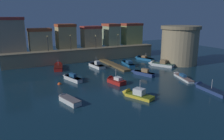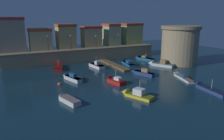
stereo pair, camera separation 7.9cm
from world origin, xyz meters
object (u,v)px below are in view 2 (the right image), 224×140
Objects in this scene: fortress_tower at (180,45)px; moored_boat_8 at (95,65)px; moored_boat_0 at (71,78)px; moored_boat_12 at (114,80)px; moored_boat_5 at (59,66)px; mooring_buoy_1 at (60,84)px; mooring_buoy_0 at (135,90)px; moored_boat_2 at (142,58)px; moored_boat_9 at (67,99)px; moored_boat_4 at (142,73)px; moored_boat_7 at (207,88)px; moored_boat_1 at (127,63)px; moored_boat_3 at (134,94)px; moored_boat_6 at (159,64)px; quay_lamp_0 at (48,41)px; quay_lamp_3 at (118,38)px; quay_lamp_1 at (71,40)px; quay_lamp_2 at (96,40)px.

moored_boat_8 is (-20.61, 6.21, -4.38)m from fortress_tower.
moored_boat_12 is at bearing -145.20° from moored_boat_0.
moored_boat_5 reaches higher than mooring_buoy_1.
moored_boat_5 is 15.07× the size of mooring_buoy_0.
mooring_buoy_0 is 0.64× the size of mooring_buoy_1.
moored_boat_8 is 1.41× the size of moored_boat_12.
moored_boat_2 is (-5.46, 8.24, -4.43)m from fortress_tower.
moored_boat_9 is at bearing -159.12° from fortress_tower.
moored_boat_4 is 13.40m from moored_boat_7.
moored_boat_3 is (-10.39, -20.02, 0.01)m from moored_boat_1.
moored_boat_1 is (16.59, 7.16, -0.07)m from moored_boat_0.
moored_boat_6 is (16.51, 14.91, 0.06)m from moored_boat_3.
moored_boat_7 reaches higher than moored_boat_0.
moored_boat_7 is (-4.21, -17.80, -0.15)m from moored_boat_6.
quay_lamp_0 reaches higher than moored_boat_7.
moored_boat_2 is at bearing -56.01° from moored_boat_1.
quay_lamp_3 is 0.52× the size of moored_boat_6.
moored_boat_0 is 0.87× the size of moored_boat_5.
mooring_buoy_0 is 13.54m from mooring_buoy_1.
quay_lamp_1 reaches higher than moored_boat_4.
quay_lamp_3 is 8.96m from moored_boat_2.
moored_boat_3 is at bearing -170.61° from moored_boat_0.
fortress_tower is 1.55× the size of moored_boat_2.
moored_boat_12 is at bearing -161.79° from fortress_tower.
moored_boat_9 is at bearing -130.40° from quay_lamp_3.
moored_boat_8 reaches higher than moored_boat_7.
mooring_buoy_1 is at bearing 13.54° from moored_boat_3.
moored_boat_0 is 0.92× the size of moored_boat_6.
moored_boat_5 is at bearing 87.58° from moored_boat_1.
quay_lamp_2 is at bearing -46.44° from moored_boat_9.
moored_boat_3 reaches higher than moored_boat_12.
moored_boat_12 is (-5.08, -20.86, -5.21)m from quay_lamp_2.
moored_boat_1 is at bearing -64.95° from moored_boat_9.
quay_lamp_3 reaches higher than moored_boat_4.
moored_boat_0 is 0.93× the size of moored_boat_8.
fortress_tower reaches higher than moored_boat_9.
moored_boat_5 is at bearing 42.02° from moored_boat_7.
quay_lamp_3 is at bearing -66.36° from moored_boat_0.
moored_boat_4 is 7.94× the size of mooring_buoy_1.
moored_boat_8 reaches higher than mooring_buoy_0.
quay_lamp_1 is at bearing -33.14° from moored_boat_0.
moored_boat_1 is (4.90, -8.38, -5.26)m from quay_lamp_2.
quay_lamp_1 is (-24.24, 13.52, 1.08)m from fortress_tower.
moored_boat_3 is at bearing -86.94° from quay_lamp_1.
quay_lamp_2 reaches higher than mooring_buoy_1.
moored_boat_7 is (-0.01, -31.29, -5.38)m from quay_lamp_3.
quay_lamp_0 reaches higher than quay_lamp_3.
moored_boat_0 reaches higher than mooring_buoy_0.
moored_boat_12 is 9.89m from mooring_buoy_1.
moored_boat_9 is (-26.99, -20.63, -0.01)m from moored_boat_2.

